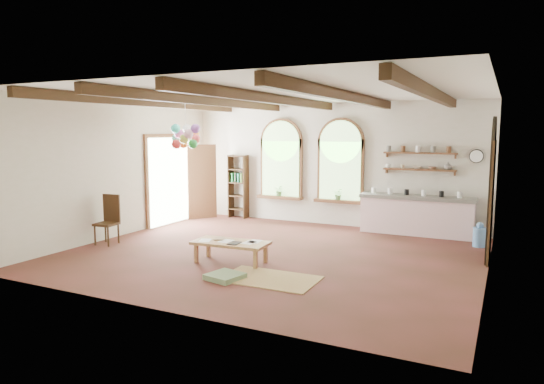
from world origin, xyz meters
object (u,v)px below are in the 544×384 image
Objects in this scene: side_chair at (107,230)px; kitchen_counter at (416,215)px; coffee_table at (231,244)px; balloon_cluster at (186,136)px.

kitchen_counter is at bearing 34.15° from side_chair.
balloon_cluster is at bearing 142.25° from coffee_table.
side_chair is (-3.23, 0.12, -0.05)m from coffee_table.
balloon_cluster reaches higher than kitchen_counter.
coffee_table is 3.23m from side_chair.
balloon_cluster is (-4.96, -2.40, 1.87)m from kitchen_counter.
balloon_cluster is at bearing 59.03° from side_chair.
kitchen_counter is 2.47× the size of side_chair.
balloon_cluster is (0.97, 1.62, 2.04)m from side_chair.
side_chair is at bearing -120.97° from balloon_cluster.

